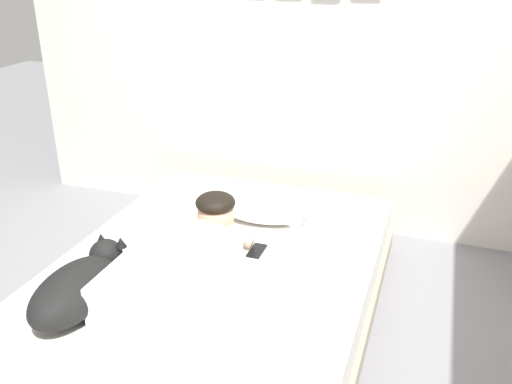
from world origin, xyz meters
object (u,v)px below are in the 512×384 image
bed (216,292)px  coffee_cup (294,218)px  pillow (263,208)px  person_lying (185,258)px  dog (79,286)px  cell_phone (257,251)px

bed → coffee_cup: coffee_cup is taller
pillow → person_lying: size_ratio=0.57×
bed → person_lying: person_lying is taller
dog → bed: bearing=53.6°
pillow → coffee_cup: 0.19m
pillow → person_lying: bearing=-101.0°
pillow → dog: 1.14m
pillow → person_lying: person_lying is taller
cell_phone → bed: bearing=-134.4°
bed → person_lying: 0.33m
bed → pillow: pillow is taller
pillow → bed: bearing=-97.3°
bed → pillow: 0.58m
pillow → cell_phone: bearing=-76.5°
dog → cell_phone: bearing=51.5°
pillow → cell_phone: (0.09, -0.37, -0.05)m
bed → cell_phone: bearing=45.6°
bed → pillow: size_ratio=4.01×
coffee_cup → cell_phone: bearing=-105.8°
person_lying → dog: (-0.31, -0.34, -0.00)m
person_lying → coffee_cup: size_ratio=7.36×
dog → cell_phone: (0.54, 0.68, -0.10)m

